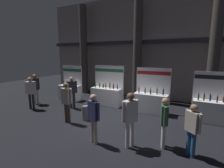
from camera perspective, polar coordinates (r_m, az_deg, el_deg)
The scene contains 15 objects.
ground_plane at distance 7.87m, azimuth -1.06°, elevation -11.80°, with size 29.34×29.34×0.00m, color black.
hall_colonnade at distance 11.47m, azimuth 9.78°, elevation 12.21°, with size 14.67×1.15×6.82m.
exhibitor_booth_0 at distance 11.18m, azimuth -14.33°, elevation -2.40°, with size 1.53×0.72×2.22m.
exhibitor_booth_1 at distance 9.74m, azimuth -1.87°, elevation -3.78°, with size 1.90×0.66×2.30m.
exhibitor_booth_2 at distance 8.65m, azimuth 13.28°, elevation -5.90°, with size 1.75×0.66×2.27m.
exhibitor_booth_3 at distance 8.50m, azimuth 32.16°, elevation -7.65°, with size 1.90×0.66×2.20m.
trash_bin at distance 7.74m, azimuth -9.11°, elevation -9.72°, with size 0.37×0.37×0.66m.
visitor_0 at distance 5.39m, azimuth 26.08°, elevation -13.02°, with size 0.44×0.39×1.58m.
visitor_1 at distance 10.78m, azimuth -24.99°, elevation -0.76°, with size 0.27×0.52×1.81m.
visitor_2 at distance 7.35m, azimuth -15.40°, elevation -5.01°, with size 0.54×0.27×1.78m.
visitor_3 at distance 9.28m, azimuth -13.62°, elevation -1.91°, with size 0.44×0.41×1.76m.
visitor_5 at distance 5.27m, azimuth 6.31°, elevation -10.59°, with size 0.42×0.52×1.79m.
visitor_6 at distance 5.53m, azimuth 17.63°, elevation -11.37°, with size 0.29×0.54×1.64m.
visitor_7 at distance 9.90m, azimuth -26.31°, elevation -1.90°, with size 0.47×0.43×1.75m.
visitor_8 at distance 5.54m, azimuth -6.35°, elevation -10.55°, with size 0.52×0.29×1.69m.
Camera 1 is at (3.45, -6.44, 2.95)m, focal length 26.43 mm.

